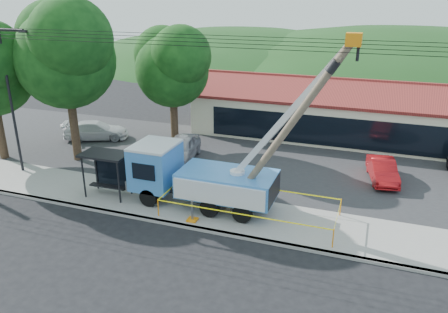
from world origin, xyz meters
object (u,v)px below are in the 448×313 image
at_px(car_silver, 181,161).
at_px(car_white, 97,140).
at_px(bus_shelter, 108,164).
at_px(leaning_pole, 289,127).
at_px(car_red, 381,182).
at_px(utility_truck, 199,175).

distance_m(car_silver, car_white, 8.43).
relative_size(bus_shelter, car_silver, 0.55).
bearing_deg(car_white, car_silver, -128.55).
relative_size(leaning_pole, car_red, 2.26).
bearing_deg(car_white, utility_truck, -148.18).
distance_m(utility_truck, car_silver, 7.16).
relative_size(leaning_pole, bus_shelter, 3.43).
height_order(bus_shelter, car_silver, bus_shelter).
relative_size(leaning_pole, car_silver, 1.90).
distance_m(leaning_pole, car_silver, 11.64).
relative_size(car_silver, car_red, 1.19).
height_order(car_silver, car_white, car_silver).
relative_size(utility_truck, bus_shelter, 4.26).
xyz_separation_m(car_red, car_white, (-21.22, 0.89, 0.00)).
bearing_deg(bus_shelter, car_red, 25.68).
bearing_deg(car_red, utility_truck, -154.63).
xyz_separation_m(utility_truck, car_white, (-11.99, 7.70, -1.84)).
distance_m(leaning_pole, car_white, 19.23).
bearing_deg(car_red, bus_shelter, -163.93).
bearing_deg(utility_truck, car_white, 147.27).
xyz_separation_m(leaning_pole, bus_shelter, (-9.97, -0.30, -3.08)).
distance_m(utility_truck, leaning_pole, 5.76).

